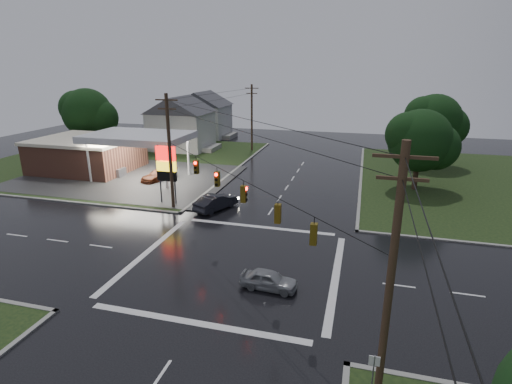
% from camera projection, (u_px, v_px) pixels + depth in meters
% --- Properties ---
extents(ground, '(120.00, 120.00, 0.00)m').
position_uv_depth(ground, '(235.00, 264.00, 28.24)').
color(ground, black).
rests_on(ground, ground).
extents(grass_nw, '(36.00, 36.00, 0.08)m').
position_uv_depth(grass_nw, '(122.00, 160.00, 58.60)').
color(grass_nw, black).
rests_on(grass_nw, ground).
extents(gas_station, '(26.20, 18.00, 5.60)m').
position_uv_depth(gas_station, '(94.00, 152.00, 51.97)').
color(gas_station, '#2D2D2D').
rests_on(gas_station, ground).
extents(pylon_sign, '(2.00, 0.35, 6.00)m').
position_uv_depth(pylon_sign, '(166.00, 165.00, 39.28)').
color(pylon_sign, '#59595E').
rests_on(pylon_sign, ground).
extents(utility_pole_nw, '(2.20, 0.32, 11.00)m').
position_uv_depth(utility_pole_nw, '(170.00, 151.00, 37.59)').
color(utility_pole_nw, '#382619').
rests_on(utility_pole_nw, ground).
extents(utility_pole_se, '(2.20, 0.32, 11.00)m').
position_uv_depth(utility_pole_se, '(391.00, 275.00, 15.39)').
color(utility_pole_se, '#382619').
rests_on(utility_pole_se, ground).
extents(utility_pole_n, '(2.20, 0.32, 10.50)m').
position_uv_depth(utility_pole_n, '(252.00, 117.00, 63.85)').
color(utility_pole_n, '#382619').
rests_on(utility_pole_n, ground).
extents(traffic_signals, '(26.87, 26.87, 1.47)m').
position_uv_depth(traffic_signals, '(234.00, 176.00, 26.24)').
color(traffic_signals, black).
rests_on(traffic_signals, ground).
extents(house_near, '(11.05, 8.48, 8.60)m').
position_uv_depth(house_near, '(181.00, 122.00, 65.20)').
color(house_near, silver).
rests_on(house_near, ground).
extents(house_far, '(11.05, 8.48, 8.60)m').
position_uv_depth(house_far, '(204.00, 114.00, 76.47)').
color(house_far, silver).
rests_on(house_far, ground).
extents(tree_nw_behind, '(8.93, 7.60, 10.00)m').
position_uv_depth(tree_nw_behind, '(88.00, 113.00, 62.35)').
color(tree_nw_behind, black).
rests_on(tree_nw_behind, ground).
extents(tree_ne_near, '(7.99, 6.80, 8.98)m').
position_uv_depth(tree_ne_near, '(421.00, 141.00, 43.22)').
color(tree_ne_near, black).
rests_on(tree_ne_near, ground).
extents(tree_ne_far, '(8.46, 7.20, 9.80)m').
position_uv_depth(tree_ne_far, '(435.00, 121.00, 53.31)').
color(tree_ne_far, black).
rests_on(tree_ne_far, ground).
extents(car_north, '(3.39, 5.02, 1.56)m').
position_uv_depth(car_north, '(216.00, 202.00, 38.58)').
color(car_north, black).
rests_on(car_north, ground).
extents(car_crossing, '(3.69, 1.67, 1.23)m').
position_uv_depth(car_crossing, '(269.00, 280.00, 24.98)').
color(car_crossing, gray).
rests_on(car_crossing, ground).
extents(car_pump, '(3.64, 5.08, 1.37)m').
position_uv_depth(car_pump, '(159.00, 175.00, 48.29)').
color(car_pump, '#552513').
rests_on(car_pump, ground).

